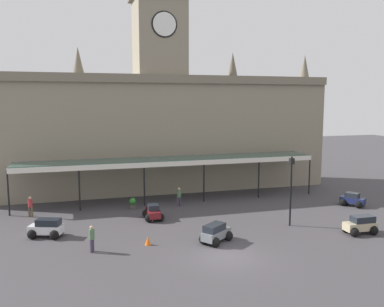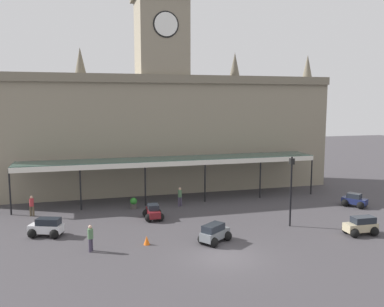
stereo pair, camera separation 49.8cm
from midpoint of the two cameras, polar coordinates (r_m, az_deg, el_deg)
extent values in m
plane|color=#403D41|center=(24.79, 5.26, -14.37)|extent=(140.00, 140.00, 0.00)
cube|color=gray|center=(41.61, -3.92, 2.83)|extent=(35.16, 5.07, 11.70)
cube|color=#756C5B|center=(38.90, -3.20, 10.55)|extent=(35.16, 0.30, 0.80)
cube|color=gray|center=(41.94, -4.04, 16.02)|extent=(4.80, 4.80, 7.50)
cylinder|color=white|center=(39.71, -3.33, 17.83)|extent=(2.20, 0.12, 2.20)
cylinder|color=black|center=(39.75, -3.34, 17.82)|extent=(2.46, 0.06, 2.46)
cone|color=#675F50|center=(40.84, -15.23, 12.55)|extent=(1.10, 1.10, 2.60)
cone|color=#675F50|center=(43.89, 6.42, 12.39)|extent=(1.10, 1.10, 2.60)
cone|color=#675F50|center=(47.75, 16.34, 11.74)|extent=(1.10, 1.10, 2.60)
cube|color=#38564C|center=(37.23, -2.46, -0.78)|extent=(27.50, 3.20, 0.16)
cube|color=silver|center=(35.72, -1.88, -1.45)|extent=(27.50, 0.12, 0.44)
cylinder|color=black|center=(35.69, -24.03, -5.01)|extent=(0.14, 0.14, 3.79)
cylinder|color=black|center=(35.25, -15.14, -4.77)|extent=(0.14, 0.14, 3.79)
cylinder|color=black|center=(35.66, -6.24, -4.41)|extent=(0.14, 0.14, 3.79)
cylinder|color=black|center=(36.89, 2.24, -3.97)|extent=(0.14, 0.14, 3.79)
cylinder|color=black|center=(38.88, 10.01, -3.48)|extent=(0.14, 0.14, 3.79)
cylinder|color=black|center=(41.50, 16.91, -3.00)|extent=(0.14, 0.14, 3.79)
cube|color=maroon|center=(31.94, -5.08, -8.34)|extent=(0.90, 2.06, 0.50)
cube|color=#1E232B|center=(31.86, -5.10, -7.52)|extent=(0.81, 1.11, 0.42)
sphere|color=black|center=(31.43, -4.06, -8.98)|extent=(0.64, 0.64, 0.64)
sphere|color=black|center=(31.29, -5.67, -9.07)|extent=(0.64, 0.64, 0.64)
sphere|color=black|center=(32.70, -4.50, -8.32)|extent=(0.64, 0.64, 0.64)
sphere|color=black|center=(32.57, -6.04, -8.41)|extent=(0.64, 0.64, 0.64)
cube|color=silver|center=(29.61, -19.54, -9.98)|extent=(2.42, 1.62, 0.55)
cube|color=#1E232B|center=(29.39, -19.22, -9.08)|extent=(1.74, 1.32, 0.45)
sphere|color=black|center=(29.62, -21.27, -10.52)|extent=(0.64, 0.64, 0.64)
sphere|color=black|center=(30.39, -20.51, -10.02)|extent=(0.64, 0.64, 0.64)
sphere|color=black|center=(28.98, -18.47, -10.79)|extent=(0.64, 0.64, 0.64)
sphere|color=black|center=(29.77, -17.77, -10.27)|extent=(0.64, 0.64, 0.64)
cube|color=#19214C|center=(38.26, 22.39, -6.23)|extent=(1.87, 2.19, 0.50)
cube|color=#1E232B|center=(38.17, 22.36, -5.55)|extent=(1.28, 1.36, 0.42)
sphere|color=black|center=(38.52, 23.55, -6.50)|extent=(0.64, 0.64, 0.64)
sphere|color=black|center=(37.70, 23.14, -6.78)|extent=(0.64, 0.64, 0.64)
sphere|color=black|center=(38.92, 21.64, -6.27)|extent=(0.64, 0.64, 0.64)
sphere|color=black|center=(38.11, 21.20, -6.53)|extent=(0.64, 0.64, 0.64)
cube|color=slate|center=(26.87, 3.82, -11.35)|extent=(2.35, 2.06, 0.55)
cube|color=#1E232B|center=(26.56, 3.58, -10.44)|extent=(1.74, 1.59, 0.45)
sphere|color=black|center=(27.79, 3.96, -11.20)|extent=(0.64, 0.64, 0.64)
sphere|color=black|center=(27.32, 5.55, -11.55)|extent=(0.64, 0.64, 0.64)
sphere|color=black|center=(26.60, 2.03, -12.06)|extent=(0.64, 0.64, 0.64)
sphere|color=black|center=(26.11, 3.66, -12.45)|extent=(0.64, 0.64, 0.64)
cube|color=tan|center=(30.68, 23.19, -9.55)|extent=(2.27, 0.96, 0.55)
cube|color=#1E232B|center=(30.66, 23.54, -8.61)|extent=(1.57, 0.87, 0.45)
sphere|color=black|center=(29.96, 22.49, -10.37)|extent=(0.64, 0.64, 0.64)
sphere|color=black|center=(30.65, 21.48, -9.92)|extent=(0.64, 0.64, 0.64)
sphere|color=black|center=(30.87, 24.85, -9.97)|extent=(0.64, 0.64, 0.64)
sphere|color=black|center=(31.54, 23.82, -9.55)|extent=(0.64, 0.64, 0.64)
cylinder|color=#3F384C|center=(26.14, -13.51, -12.41)|extent=(0.17, 0.17, 0.82)
cylinder|color=#3F384C|center=(25.95, -13.71, -12.57)|extent=(0.17, 0.17, 0.82)
cylinder|color=#4C724C|center=(25.81, -13.66, -10.99)|extent=(0.34, 0.34, 0.62)
sphere|color=tan|center=(25.68, -13.69, -10.09)|extent=(0.23, 0.23, 0.23)
cylinder|color=#3F384C|center=(35.57, -1.47, -6.85)|extent=(0.17, 0.17, 0.82)
cylinder|color=#3F384C|center=(35.68, -1.17, -6.80)|extent=(0.17, 0.17, 0.82)
cylinder|color=#4C724C|center=(35.46, -1.33, -5.70)|extent=(0.34, 0.34, 0.62)
sphere|color=tan|center=(35.36, -1.33, -5.03)|extent=(0.23, 0.23, 0.23)
cylinder|color=brown|center=(34.94, -21.19, -7.63)|extent=(0.17, 0.17, 0.82)
cylinder|color=brown|center=(35.03, -21.52, -7.61)|extent=(0.17, 0.17, 0.82)
cylinder|color=#A52D33|center=(34.81, -21.41, -6.47)|extent=(0.34, 0.34, 0.62)
sphere|color=tan|center=(34.71, -21.45, -5.79)|extent=(0.23, 0.23, 0.23)
cylinder|color=black|center=(30.57, 14.29, -5.79)|extent=(0.13, 0.13, 4.63)
cube|color=black|center=(30.10, 14.44, -1.09)|extent=(0.30, 0.30, 0.44)
sphere|color=black|center=(30.06, 14.46, -0.56)|extent=(0.14, 0.14, 0.14)
cone|color=orange|center=(26.63, -5.89, -12.15)|extent=(0.40, 0.40, 0.57)
cylinder|color=#47423D|center=(35.18, -7.87, -7.42)|extent=(0.56, 0.56, 0.42)
sphere|color=#277324|center=(35.07, -7.88, -6.71)|extent=(0.60, 0.60, 0.60)
camera|label=1|loc=(0.25, -89.53, 0.06)|focal=37.62mm
camera|label=2|loc=(0.25, 90.47, -0.06)|focal=37.62mm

